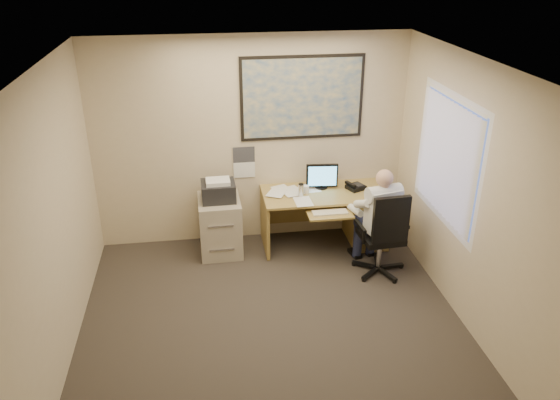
{
  "coord_description": "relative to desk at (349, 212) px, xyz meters",
  "views": [
    {
      "loc": [
        -0.61,
        -4.35,
        3.63
      ],
      "look_at": [
        0.23,
        1.3,
        0.95
      ],
      "focal_mm": 35.0,
      "sensor_mm": 36.0,
      "label": 1
    }
  ],
  "objects": [
    {
      "name": "desk",
      "position": [
        0.0,
        0.0,
        0.0
      ],
      "size": [
        1.6,
        0.97,
        1.08
      ],
      "color": "#AC9049",
      "rests_on": "ground"
    },
    {
      "name": "wall_calendar",
      "position": [
        -1.34,
        0.34,
        0.64
      ],
      "size": [
        0.28,
        0.01,
        0.42
      ],
      "primitive_type": "cube",
      "color": "white",
      "rests_on": "room_shell"
    },
    {
      "name": "person",
      "position": [
        0.18,
        -0.76,
        0.22
      ],
      "size": [
        0.68,
        0.86,
        1.32
      ],
      "primitive_type": null,
      "rotation": [
        0.0,
        0.0,
        0.21
      ],
      "color": "silver",
      "rests_on": "office_chair"
    },
    {
      "name": "world_map",
      "position": [
        -0.59,
        0.33,
        1.46
      ],
      "size": [
        1.56,
        0.03,
        1.06
      ],
      "primitive_type": "cube",
      "color": "#1E4C93",
      "rests_on": "room_shell"
    },
    {
      "name": "window_blinds",
      "position": [
        0.73,
        -1.1,
        1.11
      ],
      "size": [
        0.06,
        1.4,
        1.3
      ],
      "primitive_type": null,
      "color": "#EBE6CB",
      "rests_on": "room_shell"
    },
    {
      "name": "office_chair",
      "position": [
        0.18,
        -0.84,
        -0.12
      ],
      "size": [
        0.7,
        0.7,
        1.1
      ],
      "rotation": [
        0.0,
        0.0,
        0.07
      ],
      "color": "black",
      "rests_on": "ground"
    },
    {
      "name": "filing_cabinet",
      "position": [
        -1.7,
        -0.01,
        -0.0
      ],
      "size": [
        0.54,
        0.64,
        1.01
      ],
      "rotation": [
        0.0,
        0.0,
        0.02
      ],
      "color": "#A99D88",
      "rests_on": "ground"
    },
    {
      "name": "room_shell",
      "position": [
        -1.24,
        -1.9,
        0.91
      ],
      "size": [
        4.0,
        4.5,
        2.7
      ],
      "color": "#312B26",
      "rests_on": "ground"
    }
  ]
}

